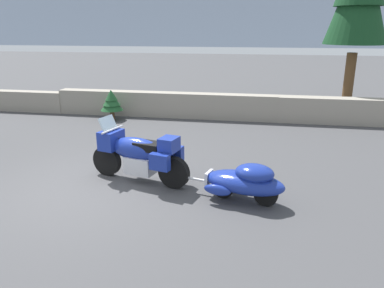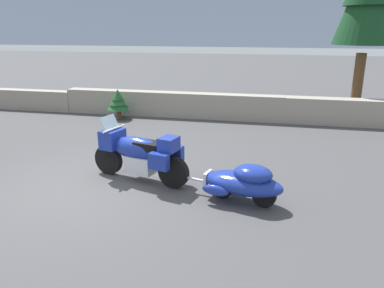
% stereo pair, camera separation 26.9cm
% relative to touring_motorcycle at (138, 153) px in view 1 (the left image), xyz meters
% --- Properties ---
extents(ground_plane, '(80.00, 80.00, 0.00)m').
position_rel_touring_motorcycle_xyz_m(ground_plane, '(-0.92, -0.55, -0.62)').
color(ground_plane, '#424244').
extents(stone_guard_wall, '(24.00, 0.60, 0.89)m').
position_rel_touring_motorcycle_xyz_m(stone_guard_wall, '(-0.06, 5.89, -0.20)').
color(stone_guard_wall, gray).
rests_on(stone_guard_wall, ground).
extents(distant_ridgeline, '(240.00, 80.00, 16.00)m').
position_rel_touring_motorcycle_xyz_m(distant_ridgeline, '(-0.92, 95.90, 7.38)').
color(distant_ridgeline, '#99A8BF').
rests_on(distant_ridgeline, ground).
extents(touring_motorcycle, '(2.27, 1.09, 1.33)m').
position_rel_touring_motorcycle_xyz_m(touring_motorcycle, '(0.00, 0.00, 0.00)').
color(touring_motorcycle, black).
rests_on(touring_motorcycle, ground).
extents(car_shaped_trailer, '(2.22, 1.06, 0.76)m').
position_rel_touring_motorcycle_xyz_m(car_shaped_trailer, '(2.24, -0.58, -0.21)').
color(car_shaped_trailer, black).
rests_on(car_shaped_trailer, ground).
extents(pine_sapling_near, '(0.78, 0.78, 1.06)m').
position_rel_touring_motorcycle_xyz_m(pine_sapling_near, '(-2.64, 5.08, 0.04)').
color(pine_sapling_near, brown).
rests_on(pine_sapling_near, ground).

